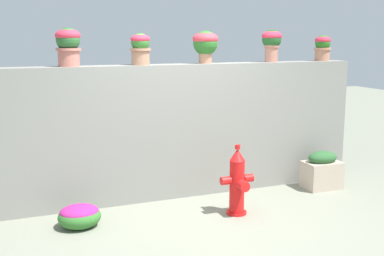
{
  "coord_description": "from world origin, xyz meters",
  "views": [
    {
      "loc": [
        -2.13,
        -4.54,
        2.07
      ],
      "look_at": [
        0.12,
        1.09,
        0.93
      ],
      "focal_mm": 45.42,
      "sensor_mm": 36.0,
      "label": 1
    }
  ],
  "objects": [
    {
      "name": "flower_bush_left",
      "position": [
        -1.4,
        0.63,
        0.14
      ],
      "size": [
        0.47,
        0.43,
        0.26
      ],
      "color": "#34722D",
      "rests_on": "ground"
    },
    {
      "name": "potted_plant_4",
      "position": [
        1.37,
        1.29,
        2.01
      ],
      "size": [
        0.28,
        0.28,
        0.44
      ],
      "color": "#B77562",
      "rests_on": "stone_wall"
    },
    {
      "name": "potted_plant_1",
      "position": [
        -1.35,
        1.29,
        1.99
      ],
      "size": [
        0.29,
        0.29,
        0.45
      ],
      "color": "#C06D60",
      "rests_on": "stone_wall"
    },
    {
      "name": "potted_plant_5",
      "position": [
        2.23,
        1.31,
        1.94
      ],
      "size": [
        0.24,
        0.24,
        0.36
      ],
      "color": "tan",
      "rests_on": "stone_wall"
    },
    {
      "name": "planter_box",
      "position": [
        1.95,
        0.81,
        0.25
      ],
      "size": [
        0.51,
        0.33,
        0.53
      ],
      "color": "#B6A38F",
      "rests_on": "ground"
    },
    {
      "name": "ground_plane",
      "position": [
        0.0,
        0.0,
        0.0
      ],
      "size": [
        24.0,
        24.0,
        0.0
      ],
      "primitive_type": "plane",
      "color": "gray"
    },
    {
      "name": "stone_wall",
      "position": [
        0.0,
        1.29,
        0.86
      ],
      "size": [
        5.1,
        0.31,
        1.73
      ],
      "primitive_type": "cube",
      "color": "gray",
      "rests_on": "ground"
    },
    {
      "name": "potted_plant_3",
      "position": [
        0.4,
        1.31,
        1.99
      ],
      "size": [
        0.34,
        0.34,
        0.42
      ],
      "color": "#B4785C",
      "rests_on": "stone_wall"
    },
    {
      "name": "fire_hydrant",
      "position": [
        0.4,
        0.35,
        0.38
      ],
      "size": [
        0.41,
        0.34,
        0.84
      ],
      "color": "red",
      "rests_on": "ground"
    },
    {
      "name": "potted_plant_2",
      "position": [
        -0.49,
        1.27,
        1.95
      ],
      "size": [
        0.26,
        0.26,
        0.39
      ],
      "color": "#AB785D",
      "rests_on": "stone_wall"
    }
  ]
}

